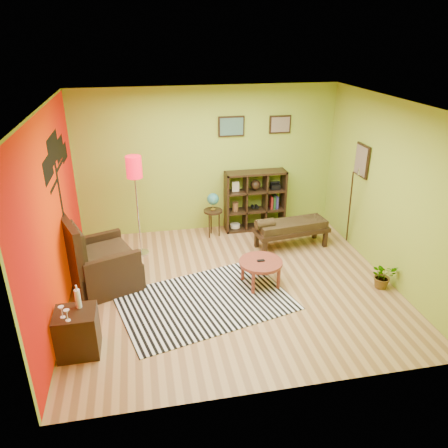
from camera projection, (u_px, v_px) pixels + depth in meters
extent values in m
plane|color=tan|center=(232.00, 285.00, 6.92)|extent=(5.00, 5.00, 0.00)
cube|color=#93AE32|center=(208.00, 161.00, 8.36)|extent=(5.00, 0.04, 2.80)
cube|color=#93AE32|center=(280.00, 284.00, 4.34)|extent=(5.00, 0.04, 2.80)
cube|color=#93AE32|center=(52.00, 216.00, 5.91)|extent=(0.04, 4.50, 2.80)
cube|color=#93AE32|center=(389.00, 192.00, 6.79)|extent=(0.04, 4.50, 2.80)
cube|color=white|center=(233.00, 105.00, 5.77)|extent=(5.00, 4.50, 0.04)
cube|color=red|center=(54.00, 216.00, 5.91)|extent=(0.01, 4.45, 2.75)
cube|color=black|center=(65.00, 223.00, 6.55)|extent=(0.01, 0.14, 2.10)
cube|color=black|center=(48.00, 169.00, 5.69)|extent=(0.01, 0.65, 0.32)
cube|color=black|center=(53.00, 149.00, 6.13)|extent=(0.01, 0.85, 0.40)
cube|color=black|center=(60.00, 149.00, 6.63)|extent=(0.01, 0.70, 0.32)
cube|color=black|center=(64.00, 153.00, 7.01)|extent=(0.01, 0.50, 0.26)
cube|color=black|center=(231.00, 126.00, 8.15)|extent=(0.50, 0.03, 0.38)
cube|color=#4B7764|center=(232.00, 127.00, 8.13)|extent=(0.44, 0.01, 0.32)
cube|color=black|center=(280.00, 124.00, 8.32)|extent=(0.42, 0.03, 0.34)
cube|color=#89735C|center=(280.00, 125.00, 8.29)|extent=(0.36, 0.01, 0.28)
cube|color=black|center=(362.00, 161.00, 7.49)|extent=(0.03, 0.44, 0.56)
cube|color=#89735C|center=(361.00, 161.00, 7.48)|extent=(0.01, 0.38, 0.50)
cylinder|color=black|center=(350.00, 208.00, 7.82)|extent=(0.23, 0.34, 1.46)
cone|color=silver|center=(359.00, 171.00, 7.39)|extent=(0.08, 0.09, 0.16)
cube|color=white|center=(205.00, 301.00, 6.51)|extent=(2.79, 2.19, 0.01)
cylinder|color=brown|center=(261.00, 262.00, 6.79)|extent=(0.68, 0.68, 0.05)
cylinder|color=brown|center=(267.00, 265.00, 7.13)|extent=(0.05, 0.05, 0.37)
cylinder|color=brown|center=(243.00, 270.00, 6.99)|extent=(0.05, 0.05, 0.37)
cylinder|color=brown|center=(279.00, 278.00, 6.76)|extent=(0.05, 0.05, 0.37)
cylinder|color=brown|center=(253.00, 283.00, 6.63)|extent=(0.05, 0.05, 0.37)
cube|color=black|center=(261.00, 261.00, 6.78)|extent=(0.12, 0.05, 0.02)
cube|color=black|center=(106.00, 272.00, 6.87)|extent=(1.21, 1.20, 0.43)
cube|color=black|center=(73.00, 259.00, 6.50)|extent=(0.43, 0.90, 1.18)
cube|color=black|center=(114.00, 278.00, 6.48)|extent=(0.84, 0.41, 0.69)
cube|color=black|center=(96.00, 254.00, 7.16)|extent=(0.84, 0.41, 0.69)
cube|color=#F8BF60|center=(106.00, 256.00, 6.77)|extent=(0.96, 0.95, 0.15)
cube|color=#F8BF60|center=(77.00, 244.00, 6.45)|extent=(0.33, 0.68, 0.54)
cube|color=black|center=(78.00, 332.00, 5.39)|extent=(0.50, 0.46, 0.59)
cylinder|color=white|center=(78.00, 299.00, 5.31)|extent=(0.07, 0.07, 0.25)
cylinder|color=white|center=(76.00, 288.00, 5.25)|extent=(0.02, 0.02, 0.07)
cylinder|color=white|center=(63.00, 317.00, 5.17)|extent=(0.06, 0.06, 0.01)
cylinder|color=white|center=(62.00, 314.00, 5.15)|extent=(0.01, 0.01, 0.09)
cone|color=white|center=(61.00, 309.00, 5.12)|extent=(0.07, 0.07, 0.06)
cylinder|color=white|center=(68.00, 321.00, 5.11)|extent=(0.06, 0.06, 0.01)
cylinder|color=white|center=(67.00, 317.00, 5.09)|extent=(0.01, 0.01, 0.09)
cone|color=white|center=(67.00, 312.00, 5.06)|extent=(0.07, 0.07, 0.06)
cylinder|color=silver|center=(141.00, 253.00, 7.89)|extent=(0.27, 0.27, 0.03)
cylinder|color=silver|center=(138.00, 211.00, 7.55)|extent=(0.03, 0.03, 1.68)
cylinder|color=red|center=(134.00, 167.00, 7.22)|extent=(0.26, 0.26, 0.37)
cylinder|color=black|center=(213.00, 211.00, 8.36)|extent=(0.36, 0.36, 0.04)
cylinder|color=black|center=(219.00, 224.00, 8.46)|extent=(0.03, 0.03, 0.51)
cylinder|color=black|center=(211.00, 222.00, 8.57)|extent=(0.03, 0.03, 0.51)
cylinder|color=black|center=(209.00, 226.00, 8.39)|extent=(0.03, 0.03, 0.51)
cylinder|color=gold|center=(213.00, 209.00, 8.35)|extent=(0.09, 0.09, 0.02)
cylinder|color=gold|center=(213.00, 207.00, 8.32)|extent=(0.01, 0.01, 0.09)
sphere|color=#1A64A0|center=(213.00, 199.00, 8.26)|extent=(0.23, 0.23, 0.23)
cube|color=black|center=(226.00, 203.00, 8.55)|extent=(0.04, 0.35, 1.20)
cube|color=black|center=(283.00, 199.00, 8.76)|extent=(0.04, 0.35, 1.20)
cube|color=black|center=(254.00, 227.00, 8.89)|extent=(1.20, 0.35, 0.04)
cube|color=black|center=(256.00, 173.00, 8.41)|extent=(1.20, 0.35, 0.04)
cube|color=black|center=(245.00, 201.00, 8.62)|extent=(0.03, 0.33, 1.12)
cube|color=black|center=(265.00, 200.00, 8.69)|extent=(0.03, 0.33, 1.12)
cube|color=black|center=(255.00, 210.00, 8.73)|extent=(1.12, 0.33, 0.03)
cube|color=black|center=(255.00, 191.00, 8.57)|extent=(1.12, 0.33, 0.03)
cylinder|color=beige|center=(235.00, 226.00, 8.79)|extent=(0.20, 0.20, 0.07)
sphere|color=black|center=(256.00, 185.00, 8.52)|extent=(0.20, 0.20, 0.20)
cube|color=black|center=(275.00, 186.00, 8.61)|extent=(0.18, 0.15, 0.10)
cylinder|color=black|center=(253.00, 207.00, 8.70)|extent=(0.06, 0.12, 0.06)
cylinder|color=black|center=(257.00, 207.00, 8.71)|extent=(0.06, 0.12, 0.06)
ellipsoid|color=#384C26|center=(273.00, 222.00, 8.93)|extent=(0.18, 0.18, 0.09)
cylinder|color=brown|center=(235.00, 207.00, 8.62)|extent=(0.12, 0.12, 0.18)
cube|color=beige|center=(236.00, 187.00, 8.45)|extent=(0.14, 0.03, 0.20)
cube|color=maroon|center=(271.00, 202.00, 8.74)|extent=(0.04, 0.18, 0.26)
cube|color=#1E4C1E|center=(274.00, 202.00, 8.75)|extent=(0.04, 0.18, 0.26)
cube|color=navy|center=(276.00, 202.00, 8.75)|extent=(0.04, 0.18, 0.26)
cube|color=black|center=(291.00, 230.00, 8.00)|extent=(1.42, 0.65, 0.08)
cube|color=#F8BF60|center=(292.00, 225.00, 7.96)|extent=(1.31, 0.58, 0.14)
cylinder|color=#F8BF60|center=(265.00, 224.00, 7.77)|extent=(0.36, 0.22, 0.18)
cube|color=black|center=(315.00, 231.00, 8.42)|extent=(0.08, 0.08, 0.30)
cube|color=black|center=(257.00, 239.00, 8.08)|extent=(0.08, 0.08, 0.30)
cube|color=black|center=(325.00, 239.00, 8.09)|extent=(0.08, 0.08, 0.30)
cube|color=black|center=(265.00, 249.00, 7.74)|extent=(0.08, 0.08, 0.30)
imported|color=#26661E|center=(383.00, 278.00, 6.81)|extent=(0.41, 0.45, 0.33)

